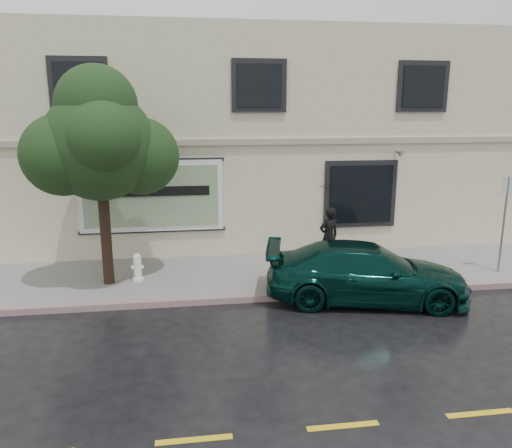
{
  "coord_description": "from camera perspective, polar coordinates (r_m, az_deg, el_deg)",
  "views": [
    {
      "loc": [
        -2.21,
        -9.76,
        4.65
      ],
      "look_at": [
        -0.49,
        2.2,
        1.77
      ],
      "focal_mm": 35.0,
      "sensor_mm": 36.0,
      "label": 1
    }
  ],
  "objects": [
    {
      "name": "ground",
      "position": [
        11.03,
        4.22,
        -11.54
      ],
      "size": [
        90.0,
        90.0,
        0.0
      ],
      "primitive_type": "plane",
      "color": "black",
      "rests_on": "ground"
    },
    {
      "name": "sidewalk",
      "position": [
        13.96,
        1.38,
        -5.7
      ],
      "size": [
        20.0,
        3.5,
        0.15
      ],
      "primitive_type": "cube",
      "color": "gray",
      "rests_on": "ground"
    },
    {
      "name": "curb",
      "position": [
        12.35,
        2.73,
        -8.33
      ],
      "size": [
        20.0,
        0.18,
        0.16
      ],
      "primitive_type": "cube",
      "color": "slate",
      "rests_on": "ground"
    },
    {
      "name": "road_marking",
      "position": [
        8.1,
        9.91,
        -21.78
      ],
      "size": [
        19.0,
        0.12,
        0.01
      ],
      "primitive_type": "cube",
      "color": "gold",
      "rests_on": "ground"
    },
    {
      "name": "building",
      "position": [
        18.92,
        -1.48,
        9.94
      ],
      "size": [
        20.0,
        8.12,
        7.0
      ],
      "color": "#EBE8BD",
      "rests_on": "ground"
    },
    {
      "name": "billboard",
      "position": [
        14.94,
        -11.89,
        3.13
      ],
      "size": [
        4.3,
        0.16,
        2.2
      ],
      "color": "white",
      "rests_on": "ground"
    },
    {
      "name": "car",
      "position": [
        12.41,
        12.5,
        -5.45
      ],
      "size": [
        5.17,
        3.11,
        1.41
      ],
      "primitive_type": "imported",
      "rotation": [
        0.0,
        0.0,
        1.36
      ],
      "color": "black",
      "rests_on": "ground"
    },
    {
      "name": "pedestrian",
      "position": [
        14.36,
        8.32,
        -1.43
      ],
      "size": [
        0.72,
        0.58,
        1.71
      ],
      "primitive_type": "imported",
      "rotation": [
        0.0,
        0.0,
        3.45
      ],
      "color": "black",
      "rests_on": "sidewalk"
    },
    {
      "name": "umbrella",
      "position": [
        14.11,
        8.48,
        3.31
      ],
      "size": [
        1.06,
        1.06,
        0.71
      ],
      "primitive_type": "imported",
      "rotation": [
        0.0,
        0.0,
        -0.11
      ],
      "color": "black",
      "rests_on": "pedestrian"
    },
    {
      "name": "street_tree",
      "position": [
        12.87,
        -17.46,
        8.5
      ],
      "size": [
        2.72,
        2.72,
        4.91
      ],
      "color": "#302315",
      "rests_on": "sidewalk"
    },
    {
      "name": "fire_hydrant",
      "position": [
        13.47,
        -13.39,
        -4.83
      ],
      "size": [
        0.31,
        0.29,
        0.74
      ],
      "rotation": [
        0.0,
        0.0,
        -0.37
      ],
      "color": "white",
      "rests_on": "sidewalk"
    },
    {
      "name": "sign_pole",
      "position": [
        15.09,
        26.53,
        0.85
      ],
      "size": [
        0.33,
        0.06,
        2.64
      ],
      "rotation": [
        0.0,
        0.0,
        0.0
      ],
      "color": "gray",
      "rests_on": "sidewalk"
    }
  ]
}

